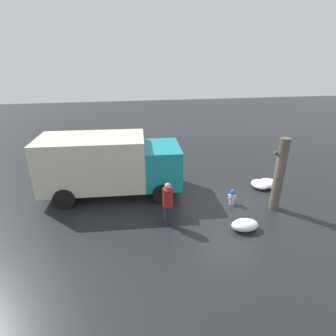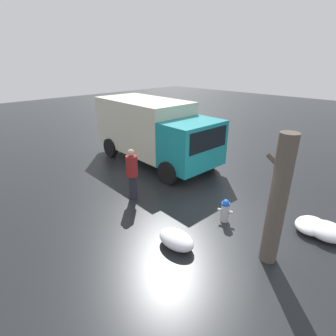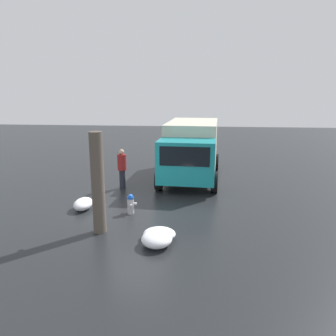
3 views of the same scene
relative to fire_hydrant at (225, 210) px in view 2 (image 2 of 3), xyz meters
name	(u,v)px [view 2 (image 2 of 3)]	position (x,y,z in m)	size (l,w,h in m)	color
ground_plane	(224,221)	(0.00, 0.00, -0.37)	(60.00, 60.00, 0.00)	black
fire_hydrant	(225,210)	(0.00, 0.00, 0.00)	(0.44, 0.35, 0.72)	#B7B7BC
tree_trunk	(278,202)	(-1.63, 0.63, 1.20)	(0.60, 0.40, 3.13)	brown
delivery_truck	(153,129)	(5.26, -1.98, 1.16)	(6.38, 2.99, 2.77)	teal
pedestrian	(132,172)	(3.03, 1.02, 0.60)	(0.39, 0.39, 1.78)	#23232D
snow_pile_by_hydrant	(176,239)	(0.24, 1.84, -0.16)	(1.03, 0.65, 0.42)	white
snow_pile_curbside	(311,226)	(-1.99, -1.28, -0.20)	(0.82, 0.96, 0.34)	white
snow_pile_by_tree	(327,231)	(-2.40, -1.25, -0.17)	(0.98, 0.88, 0.41)	white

